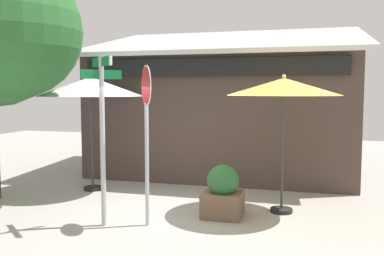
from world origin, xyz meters
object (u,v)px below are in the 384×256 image
object	(u,v)px
street_sign_post	(102,125)
patio_umbrella_ivory_left	(91,87)
stop_sign	(146,116)
patio_umbrella_mustard_center	(284,88)
sidewalk_planter	(223,193)

from	to	relation	value
street_sign_post	patio_umbrella_ivory_left	xyz separation A→B (m)	(-1.56, 2.42, 0.68)
street_sign_post	stop_sign	xyz separation A→B (m)	(0.75, 0.22, 0.15)
patio_umbrella_mustard_center	sidewalk_planter	world-z (taller)	patio_umbrella_mustard_center
street_sign_post	stop_sign	world-z (taller)	street_sign_post
street_sign_post	patio_umbrella_ivory_left	distance (m)	2.96
sidewalk_planter	street_sign_post	bearing A→B (deg)	-150.08
street_sign_post	sidewalk_planter	distance (m)	2.64
patio_umbrella_mustard_center	sidewalk_planter	size ratio (longest dim) A/B	2.72
patio_umbrella_mustard_center	sidewalk_planter	xyz separation A→B (m)	(-1.08, -0.58, -2.03)
patio_umbrella_ivory_left	patio_umbrella_mustard_center	distance (m)	4.65
street_sign_post	patio_umbrella_mustard_center	distance (m)	3.54
patio_umbrella_ivory_left	stop_sign	bearing A→B (deg)	-43.58
patio_umbrella_ivory_left	patio_umbrella_mustard_center	bearing A→B (deg)	-8.79
street_sign_post	patio_umbrella_ivory_left	bearing A→B (deg)	122.80
stop_sign	street_sign_post	bearing A→B (deg)	-163.58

